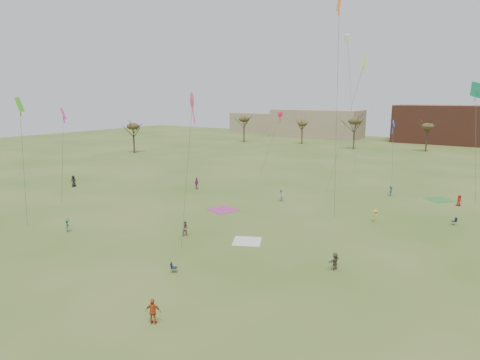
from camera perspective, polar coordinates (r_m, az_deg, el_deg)
The scene contains 21 objects.
ground at distance 37.93m, azimuth -10.34°, elevation -11.26°, with size 260.00×260.00×0.00m, color #375A1C.
flyer_near_center at distance 48.69m, azimuth -23.20°, elevation -5.91°, with size 0.95×0.55×1.47m, color #277649.
spectator_fore_a at distance 28.31m, azimuth -12.19°, elevation -17.73°, with size 1.04×0.43×1.78m, color #C24F21.
spectator_fore_b at distance 43.82m, azimuth -7.68°, elevation -6.80°, with size 0.83×0.64×1.70m, color #8A6958.
spectator_fore_c at distance 36.38m, azimuth 13.28°, elevation -11.11°, with size 1.42×0.45×1.53m, color brown.
flyer_mid_a at distance 72.32m, azimuth -22.49°, elevation -0.15°, with size 0.92×0.60×1.88m, color black.
flyer_mid_b at distance 50.73m, azimuth 18.57°, elevation -4.84°, with size 0.99×0.57×1.54m, color gold.
spectator_mid_d at distance 65.58m, azimuth -6.17°, elevation -0.46°, with size 1.10×0.46×1.87m, color #8E3B8B.
spectator_mid_e at distance 57.80m, azimuth 5.78°, elevation -2.15°, with size 0.87×0.68×1.79m, color silver.
flyer_far_b at distance 62.75m, azimuth 28.58°, elevation -2.55°, with size 0.76×0.49×1.55m, color maroon.
flyer_far_c at distance 64.86m, azimuth 20.53°, elevation -1.45°, with size 0.97×0.56×1.50m, color navy.
blanket_cream at distance 42.14m, azimuth 1.01°, elevation -8.68°, with size 2.83×2.83×0.03m, color silver.
blanket_plum at distance 53.45m, azimuth -2.48°, elevation -4.24°, with size 3.27×3.27×0.03m, color #AF3683.
blanket_olive at distance 65.26m, azimuth 26.30°, elevation -2.53°, with size 3.12×3.12×0.03m, color #318731.
camp_chair_center at distance 35.54m, azimuth -9.33°, elevation -12.39°, with size 0.72×0.71×0.87m.
camp_chair_right at distance 53.45m, azimuth 28.01°, elevation -5.36°, with size 0.72×0.71×0.87m.
kites_aloft at distance 62.76m, azimuth 12.16°, elevation 15.45°, with size 61.58×51.93×24.66m.
tree_line at distance 107.77m, azimuth 19.10°, elevation 7.03°, with size 117.44×49.32×8.91m.
building_tan at distance 152.31m, azimuth 10.79°, elevation 7.86°, with size 32.00×14.00×10.00m, color #937F60.
building_brick at distance 146.39m, azimuth 26.26°, elevation 7.11°, with size 26.00×16.00×12.00m, color brown.
building_tan_west at distance 172.35m, azimuth 2.43°, elevation 8.14°, with size 20.00×12.00×8.00m, color #937F60.
Camera 1 is at (24.66, -24.80, 14.68)m, focal length 30.16 mm.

